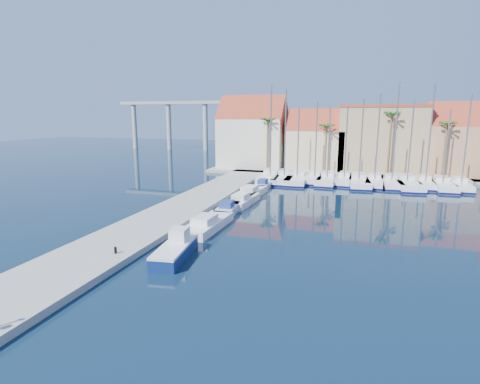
# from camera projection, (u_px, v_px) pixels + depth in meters

# --- Properties ---
(ground) EXTENTS (260.00, 260.00, 0.00)m
(ground) POSITION_uv_depth(u_px,v_px,m) (216.00, 267.00, 25.63)
(ground) COLOR black
(ground) RESTS_ON ground
(quay_west) EXTENTS (6.00, 77.00, 0.50)m
(quay_west) POSITION_uv_depth(u_px,v_px,m) (182.00, 208.00, 40.80)
(quay_west) COLOR gray
(quay_west) RESTS_ON ground
(shore_north) EXTENTS (54.00, 16.00, 0.50)m
(shore_north) POSITION_uv_depth(u_px,v_px,m) (361.00, 172.00, 67.71)
(shore_north) COLOR gray
(shore_north) RESTS_ON ground
(bollard) EXTENTS (0.19, 0.19, 0.48)m
(bollard) POSITION_uv_depth(u_px,v_px,m) (115.00, 250.00, 26.64)
(bollard) COLOR black
(bollard) RESTS_ON quay_west
(fishing_boat) EXTENTS (2.49, 5.70, 1.93)m
(fishing_boat) POSITION_uv_depth(u_px,v_px,m) (176.00, 249.00, 27.14)
(fishing_boat) COLOR navy
(fishing_boat) RESTS_ON ground
(motorboat_west_0) EXTENTS (2.60, 7.35, 1.40)m
(motorboat_west_0) POSITION_uv_depth(u_px,v_px,m) (207.00, 224.00, 33.98)
(motorboat_west_0) COLOR white
(motorboat_west_0) RESTS_ON ground
(motorboat_west_1) EXTENTS (2.25, 5.71, 1.40)m
(motorboat_west_1) POSITION_uv_depth(u_px,v_px,m) (228.00, 208.00, 39.64)
(motorboat_west_1) COLOR white
(motorboat_west_1) RESTS_ON ground
(motorboat_west_2) EXTENTS (2.54, 6.84, 1.40)m
(motorboat_west_2) POSITION_uv_depth(u_px,v_px,m) (243.00, 200.00, 43.53)
(motorboat_west_2) COLOR white
(motorboat_west_2) RESTS_ON ground
(motorboat_west_3) EXTENTS (2.71, 7.36, 1.40)m
(motorboat_west_3) POSITION_uv_depth(u_px,v_px,m) (251.00, 192.00, 48.07)
(motorboat_west_3) COLOR white
(motorboat_west_3) RESTS_ON ground
(motorboat_west_4) EXTENTS (1.70, 5.10, 1.40)m
(motorboat_west_4) POSITION_uv_depth(u_px,v_px,m) (263.00, 185.00, 53.18)
(motorboat_west_4) COLOR white
(motorboat_west_4) RESTS_ON ground
(motorboat_west_5) EXTENTS (1.67, 5.09, 1.40)m
(motorboat_west_5) POSITION_uv_depth(u_px,v_px,m) (272.00, 180.00, 56.78)
(motorboat_west_5) COLOR white
(motorboat_west_5) RESTS_ON ground
(motorboat_west_6) EXTENTS (2.38, 7.04, 1.40)m
(motorboat_west_6) POSITION_uv_depth(u_px,v_px,m) (277.00, 175.00, 62.26)
(motorboat_west_6) COLOR white
(motorboat_west_6) RESTS_ON ground
(sailboat_0) EXTENTS (4.01, 11.98, 14.86)m
(sailboat_0) POSITION_uv_depth(u_px,v_px,m) (271.00, 176.00, 60.06)
(sailboat_0) COLOR white
(sailboat_0) RESTS_ON ground
(sailboat_1) EXTENTS (3.45, 11.37, 14.16)m
(sailboat_1) POSITION_uv_depth(u_px,v_px,m) (285.00, 177.00, 59.38)
(sailboat_1) COLOR white
(sailboat_1) RESTS_ON ground
(sailboat_2) EXTENTS (3.62, 12.00, 11.36)m
(sailboat_2) POSITION_uv_depth(u_px,v_px,m) (297.00, 178.00, 58.90)
(sailboat_2) COLOR white
(sailboat_2) RESTS_ON ground
(sailboat_3) EXTENTS (2.54, 8.61, 12.25)m
(sailboat_3) POSITION_uv_depth(u_px,v_px,m) (315.00, 178.00, 58.58)
(sailboat_3) COLOR white
(sailboat_3) RESTS_ON ground
(sailboat_4) EXTENTS (3.12, 10.46, 11.44)m
(sailboat_4) POSITION_uv_depth(u_px,v_px,m) (327.00, 179.00, 57.70)
(sailboat_4) COLOR white
(sailboat_4) RESTS_ON ground
(sailboat_5) EXTENTS (2.98, 9.04, 11.59)m
(sailboat_5) POSITION_uv_depth(u_px,v_px,m) (344.00, 179.00, 57.43)
(sailboat_5) COLOR white
(sailboat_5) RESTS_ON ground
(sailboat_6) EXTENTS (3.66, 11.16, 12.51)m
(sailboat_6) POSITION_uv_depth(u_px,v_px,m) (358.00, 181.00, 56.06)
(sailboat_6) COLOR white
(sailboat_6) RESTS_ON ground
(sailboat_7) EXTENTS (3.12, 9.37, 13.20)m
(sailboat_7) POSITION_uv_depth(u_px,v_px,m) (375.00, 181.00, 55.78)
(sailboat_7) COLOR white
(sailboat_7) RESTS_ON ground
(sailboat_8) EXTENTS (2.97, 9.88, 14.78)m
(sailboat_8) POSITION_uv_depth(u_px,v_px,m) (391.00, 182.00, 55.23)
(sailboat_8) COLOR white
(sailboat_8) RESTS_ON ground
(sailboat_9) EXTENTS (3.80, 11.98, 12.30)m
(sailboat_9) POSITION_uv_depth(u_px,v_px,m) (406.00, 183.00, 54.59)
(sailboat_9) COLOR white
(sailboat_9) RESTS_ON ground
(sailboat_10) EXTENTS (2.68, 8.61, 14.47)m
(sailboat_10) POSITION_uv_depth(u_px,v_px,m) (425.00, 182.00, 54.47)
(sailboat_10) COLOR white
(sailboat_10) RESTS_ON ground
(sailboat_11) EXTENTS (2.65, 9.94, 11.06)m
(sailboat_11) POSITION_uv_depth(u_px,v_px,m) (442.00, 184.00, 53.24)
(sailboat_11) COLOR white
(sailboat_11) RESTS_ON ground
(sailboat_12) EXTENTS (2.82, 8.55, 12.95)m
(sailboat_12) POSITION_uv_depth(u_px,v_px,m) (461.00, 185.00, 52.69)
(sailboat_12) COLOR white
(sailboat_12) RESTS_ON ground
(building_0) EXTENTS (12.30, 9.00, 13.50)m
(building_0) POSITION_uv_depth(u_px,v_px,m) (253.00, 135.00, 71.23)
(building_0) COLOR beige
(building_0) RESTS_ON shore_north
(building_1) EXTENTS (10.30, 8.00, 11.00)m
(building_1) POSITION_uv_depth(u_px,v_px,m) (317.00, 143.00, 68.05)
(building_1) COLOR beige
(building_1) RESTS_ON shore_north
(building_2) EXTENTS (14.20, 10.20, 11.50)m
(building_2) POSITION_uv_depth(u_px,v_px,m) (381.00, 138.00, 65.65)
(building_2) COLOR tan
(building_2) RESTS_ON shore_north
(building_3) EXTENTS (10.30, 8.00, 12.00)m
(building_3) POSITION_uv_depth(u_px,v_px,m) (459.00, 142.00, 61.36)
(building_3) COLOR tan
(building_3) RESTS_ON shore_north
(palm_0) EXTENTS (2.60, 2.60, 10.15)m
(palm_0) POSITION_uv_depth(u_px,v_px,m) (268.00, 122.00, 64.89)
(palm_0) COLOR brown
(palm_0) RESTS_ON shore_north
(palm_1) EXTENTS (2.60, 2.60, 9.15)m
(palm_1) POSITION_uv_depth(u_px,v_px,m) (327.00, 128.00, 62.22)
(palm_1) COLOR brown
(palm_1) RESTS_ON shore_north
(palm_2) EXTENTS (2.60, 2.60, 11.15)m
(palm_2) POSITION_uv_depth(u_px,v_px,m) (392.00, 117.00, 58.99)
(palm_2) COLOR brown
(palm_2) RESTS_ON shore_north
(palm_3) EXTENTS (2.60, 2.60, 9.65)m
(palm_3) POSITION_uv_depth(u_px,v_px,m) (447.00, 126.00, 56.98)
(palm_3) COLOR brown
(palm_3) RESTS_ON shore_north
(viaduct) EXTENTS (48.00, 2.20, 14.45)m
(viaduct) POSITION_uv_depth(u_px,v_px,m) (189.00, 116.00, 111.60)
(viaduct) COLOR #9E9E99
(viaduct) RESTS_ON ground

